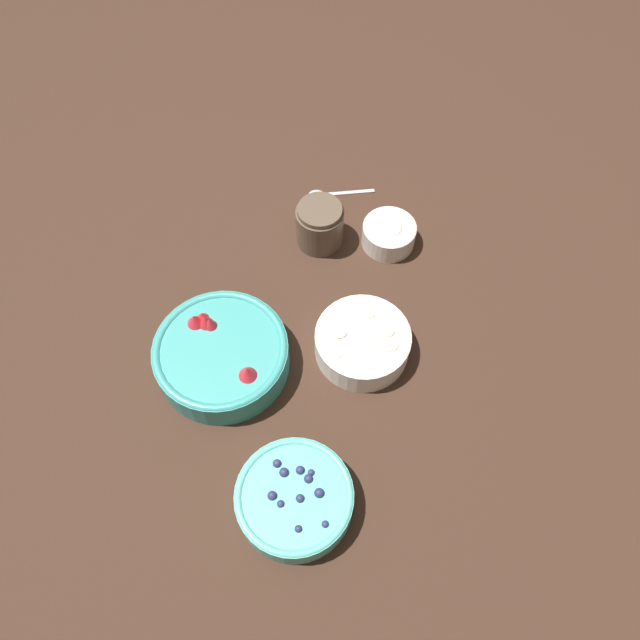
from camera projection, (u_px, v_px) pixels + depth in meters
ground_plane at (296, 336)px, 1.12m from camera, size 4.00×4.00×0.00m
bowl_strawberries at (221, 354)px, 1.06m from camera, size 0.23×0.23×0.08m
bowl_blueberries at (294, 498)px, 0.95m from camera, size 0.18×0.18×0.06m
bowl_bananas at (363, 341)px, 1.08m from camera, size 0.17×0.17×0.06m
bowl_cream at (389, 233)px, 1.21m from camera, size 0.10×0.10×0.06m
jar_chocolate at (320, 226)px, 1.20m from camera, size 0.09×0.09×0.09m
spoon at (329, 193)px, 1.29m from camera, size 0.11×0.10×0.01m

